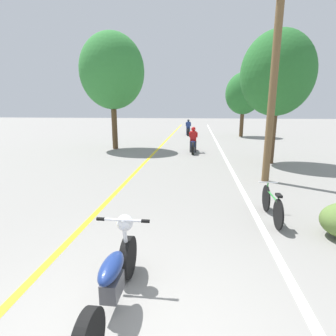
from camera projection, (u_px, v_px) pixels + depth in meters
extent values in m
cube|color=yellow|center=(156.00, 151.00, 14.98)|extent=(0.14, 48.00, 0.01)
cube|color=white|center=(222.00, 152.00, 14.58)|extent=(0.14, 48.00, 0.01)
cylinder|color=brown|center=(274.00, 81.00, 8.21)|extent=(0.24, 0.24, 6.49)
cylinder|color=#513A23|center=(272.00, 131.00, 11.53)|extent=(0.32, 0.32, 2.88)
ellipsoid|color=#286B2D|center=(277.00, 73.00, 10.99)|extent=(3.05, 2.74, 3.51)
cylinder|color=#513A23|center=(242.00, 121.00, 22.38)|extent=(0.32, 0.32, 2.65)
ellipsoid|color=#286B2D|center=(244.00, 93.00, 21.86)|extent=(2.99, 2.69, 3.43)
cylinder|color=#513A23|center=(114.00, 121.00, 15.57)|extent=(0.32, 0.32, 3.30)
ellipsoid|color=#337F38|center=(112.00, 71.00, 14.94)|extent=(3.70, 3.33, 4.26)
cylinder|color=black|center=(128.00, 257.00, 3.84)|extent=(0.12, 0.61, 0.61)
ellipsoid|color=navy|center=(111.00, 267.00, 3.08)|extent=(0.24, 0.64, 0.21)
cube|color=#4C4C51|center=(112.00, 286.00, 3.14)|extent=(0.20, 0.36, 0.24)
cylinder|color=silver|center=(126.00, 239.00, 3.68)|extent=(0.06, 0.23, 0.68)
cylinder|color=silver|center=(123.00, 220.00, 3.52)|extent=(0.62, 0.04, 0.04)
cylinder|color=black|center=(101.00, 219.00, 3.55)|extent=(0.11, 0.05, 0.05)
cylinder|color=black|center=(145.00, 221.00, 3.48)|extent=(0.11, 0.05, 0.05)
sphere|color=silver|center=(125.00, 223.00, 3.62)|extent=(0.23, 0.23, 0.23)
cylinder|color=black|center=(193.00, 145.00, 15.31)|extent=(0.12, 0.65, 0.65)
cylinder|color=black|center=(193.00, 148.00, 13.90)|extent=(0.12, 0.65, 0.65)
cube|color=navy|center=(193.00, 143.00, 14.56)|extent=(0.20, 0.93, 0.28)
cylinder|color=silver|center=(193.00, 133.00, 15.06)|extent=(0.50, 0.03, 0.03)
cylinder|color=#38383D|center=(191.00, 147.00, 14.57)|extent=(0.11, 0.11, 0.65)
cylinder|color=#38383D|center=(195.00, 147.00, 14.54)|extent=(0.11, 0.11, 0.65)
cube|color=red|center=(193.00, 136.00, 14.45)|extent=(0.34, 0.27, 0.55)
cylinder|color=red|center=(190.00, 135.00, 14.62)|extent=(0.08, 0.43, 0.34)
cylinder|color=red|center=(197.00, 135.00, 14.57)|extent=(0.08, 0.43, 0.34)
sphere|color=#B21919|center=(193.00, 129.00, 14.40)|extent=(0.24, 0.24, 0.24)
cylinder|color=black|center=(188.00, 131.00, 24.49)|extent=(0.12, 0.58, 0.58)
cylinder|color=black|center=(188.00, 133.00, 23.09)|extent=(0.12, 0.58, 0.58)
cube|color=black|center=(188.00, 130.00, 23.74)|extent=(0.20, 0.93, 0.28)
cylinder|color=silver|center=(189.00, 124.00, 24.24)|extent=(0.50, 0.03, 0.03)
cylinder|color=slate|center=(187.00, 132.00, 23.75)|extent=(0.11, 0.11, 0.61)
cylinder|color=slate|center=(190.00, 132.00, 23.72)|extent=(0.11, 0.11, 0.61)
cube|color=navy|center=(188.00, 125.00, 23.63)|extent=(0.34, 0.28, 0.61)
cylinder|color=navy|center=(186.00, 124.00, 23.79)|extent=(0.08, 0.48, 0.37)
cylinder|color=navy|center=(191.00, 124.00, 23.75)|extent=(0.08, 0.48, 0.37)
sphere|color=#2D333D|center=(188.00, 120.00, 23.58)|extent=(0.21, 0.21, 0.21)
cylinder|color=black|center=(266.00, 198.00, 6.31)|extent=(0.04, 0.63, 0.63)
cylinder|color=black|center=(278.00, 214.00, 5.35)|extent=(0.04, 0.63, 0.63)
cylinder|color=#2D8C38|center=(273.00, 196.00, 5.78)|extent=(0.04, 0.79, 0.04)
cylinder|color=#2D8C38|center=(278.00, 204.00, 5.38)|extent=(0.03, 0.03, 0.38)
cube|color=black|center=(279.00, 195.00, 5.34)|extent=(0.10, 0.20, 0.05)
cylinder|color=#2D8C38|center=(267.00, 191.00, 6.21)|extent=(0.03, 0.03, 0.41)
cylinder|color=silver|center=(268.00, 182.00, 6.17)|extent=(0.44, 0.03, 0.03)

